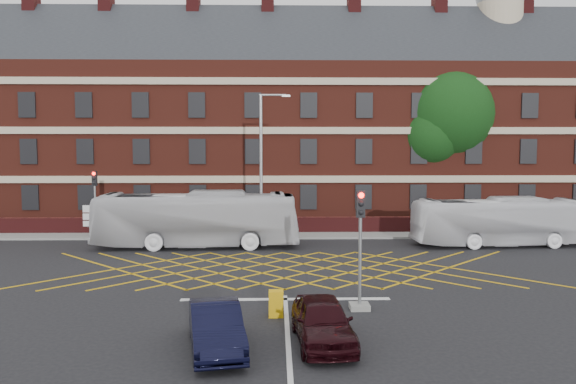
{
  "coord_description": "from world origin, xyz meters",
  "views": [
    {
      "loc": [
        -0.35,
        -24.52,
        5.81
      ],
      "look_at": [
        0.21,
        1.5,
        3.72
      ],
      "focal_mm": 35.0,
      "sensor_mm": 36.0,
      "label": 1
    }
  ],
  "objects_px": {
    "car_navy": "(216,327)",
    "utility_cabinet": "(276,304)",
    "traffic_light_near": "(360,261)",
    "deciduous_tree": "(446,121)",
    "car_maroon": "(323,321)",
    "traffic_light_far": "(95,210)",
    "street_lamp": "(262,193)",
    "bus_right": "(500,222)",
    "bus_left": "(197,219)",
    "direction_signs": "(92,217)"
  },
  "relations": [
    {
      "from": "deciduous_tree",
      "to": "traffic_light_far",
      "type": "distance_m",
      "value": 26.09
    },
    {
      "from": "bus_left",
      "to": "deciduous_tree",
      "type": "bearing_deg",
      "value": -61.1
    },
    {
      "from": "traffic_light_far",
      "to": "direction_signs",
      "type": "relative_size",
      "value": 1.94
    },
    {
      "from": "bus_right",
      "to": "traffic_light_near",
      "type": "relative_size",
      "value": 2.41
    },
    {
      "from": "car_navy",
      "to": "direction_signs",
      "type": "bearing_deg",
      "value": 105.88
    },
    {
      "from": "car_navy",
      "to": "bus_right",
      "type": "bearing_deg",
      "value": 37.47
    },
    {
      "from": "bus_left",
      "to": "car_navy",
      "type": "height_order",
      "value": "bus_left"
    },
    {
      "from": "car_maroon",
      "to": "traffic_light_far",
      "type": "xyz_separation_m",
      "value": [
        -13.03,
        20.0,
        1.08
      ]
    },
    {
      "from": "bus_right",
      "to": "traffic_light_near",
      "type": "distance_m",
      "value": 16.34
    },
    {
      "from": "bus_left",
      "to": "deciduous_tree",
      "type": "relative_size",
      "value": 0.99
    },
    {
      "from": "bus_right",
      "to": "utility_cabinet",
      "type": "xyz_separation_m",
      "value": [
        -13.2,
        -13.57,
        -0.98
      ]
    },
    {
      "from": "car_navy",
      "to": "traffic_light_near",
      "type": "relative_size",
      "value": 0.95
    },
    {
      "from": "car_navy",
      "to": "bus_left",
      "type": "bearing_deg",
      "value": 88.99
    },
    {
      "from": "bus_right",
      "to": "direction_signs",
      "type": "relative_size",
      "value": 4.68
    },
    {
      "from": "traffic_light_near",
      "to": "deciduous_tree",
      "type": "bearing_deg",
      "value": 66.6
    },
    {
      "from": "car_navy",
      "to": "car_maroon",
      "type": "height_order",
      "value": "car_maroon"
    },
    {
      "from": "car_navy",
      "to": "direction_signs",
      "type": "relative_size",
      "value": 1.84
    },
    {
      "from": "bus_left",
      "to": "direction_signs",
      "type": "relative_size",
      "value": 5.34
    },
    {
      "from": "bus_left",
      "to": "traffic_light_far",
      "type": "xyz_separation_m",
      "value": [
        -7.07,
        3.81,
        0.13
      ]
    },
    {
      "from": "car_navy",
      "to": "traffic_light_near",
      "type": "bearing_deg",
      "value": 29.09
    },
    {
      "from": "traffic_light_near",
      "to": "street_lamp",
      "type": "xyz_separation_m",
      "value": [
        -3.82,
        13.97,
        1.32
      ]
    },
    {
      "from": "deciduous_tree",
      "to": "street_lamp",
      "type": "distance_m",
      "value": 17.05
    },
    {
      "from": "deciduous_tree",
      "to": "utility_cabinet",
      "type": "relative_size",
      "value": 13.2
    },
    {
      "from": "car_navy",
      "to": "deciduous_tree",
      "type": "relative_size",
      "value": 0.34
    },
    {
      "from": "direction_signs",
      "to": "utility_cabinet",
      "type": "xyz_separation_m",
      "value": [
        11.73,
        -16.82,
        -0.93
      ]
    },
    {
      "from": "car_navy",
      "to": "traffic_light_near",
      "type": "distance_m",
      "value": 6.25
    },
    {
      "from": "car_maroon",
      "to": "direction_signs",
      "type": "bearing_deg",
      "value": 119.6
    },
    {
      "from": "car_navy",
      "to": "utility_cabinet",
      "type": "distance_m",
      "value": 3.59
    },
    {
      "from": "bus_left",
      "to": "utility_cabinet",
      "type": "xyz_separation_m",
      "value": [
        4.58,
        -13.51,
        -1.18
      ]
    },
    {
      "from": "car_navy",
      "to": "traffic_light_near",
      "type": "xyz_separation_m",
      "value": [
        4.72,
        3.94,
        1.1
      ]
    },
    {
      "from": "direction_signs",
      "to": "utility_cabinet",
      "type": "bearing_deg",
      "value": -55.11
    },
    {
      "from": "traffic_light_near",
      "to": "bus_right",
      "type": "bearing_deg",
      "value": 51.36
    },
    {
      "from": "traffic_light_far",
      "to": "utility_cabinet",
      "type": "bearing_deg",
      "value": -56.07
    },
    {
      "from": "bus_left",
      "to": "utility_cabinet",
      "type": "relative_size",
      "value": 13.01
    },
    {
      "from": "traffic_light_far",
      "to": "street_lamp",
      "type": "xyz_separation_m",
      "value": [
        10.83,
        -2.56,
        1.32
      ]
    },
    {
      "from": "bus_left",
      "to": "bus_right",
      "type": "relative_size",
      "value": 1.14
    },
    {
      "from": "car_navy",
      "to": "traffic_light_near",
      "type": "height_order",
      "value": "traffic_light_near"
    },
    {
      "from": "direction_signs",
      "to": "utility_cabinet",
      "type": "height_order",
      "value": "direction_signs"
    },
    {
      "from": "bus_left",
      "to": "traffic_light_far",
      "type": "distance_m",
      "value": 8.04
    },
    {
      "from": "car_maroon",
      "to": "utility_cabinet",
      "type": "bearing_deg",
      "value": 112.88
    },
    {
      "from": "car_navy",
      "to": "car_maroon",
      "type": "relative_size",
      "value": 1.01
    },
    {
      "from": "car_navy",
      "to": "utility_cabinet",
      "type": "height_order",
      "value": "car_navy"
    },
    {
      "from": "traffic_light_near",
      "to": "direction_signs",
      "type": "distance_m",
      "value": 21.76
    },
    {
      "from": "traffic_light_near",
      "to": "traffic_light_far",
      "type": "bearing_deg",
      "value": 131.56
    },
    {
      "from": "bus_left",
      "to": "street_lamp",
      "type": "height_order",
      "value": "street_lamp"
    },
    {
      "from": "bus_right",
      "to": "direction_signs",
      "type": "bearing_deg",
      "value": 79.97
    },
    {
      "from": "bus_right",
      "to": "car_navy",
      "type": "distance_m",
      "value": 22.41
    },
    {
      "from": "deciduous_tree",
      "to": "direction_signs",
      "type": "bearing_deg",
      "value": -164.35
    },
    {
      "from": "street_lamp",
      "to": "utility_cabinet",
      "type": "height_order",
      "value": "street_lamp"
    },
    {
      "from": "car_navy",
      "to": "street_lamp",
      "type": "bearing_deg",
      "value": 76.38
    }
  ]
}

